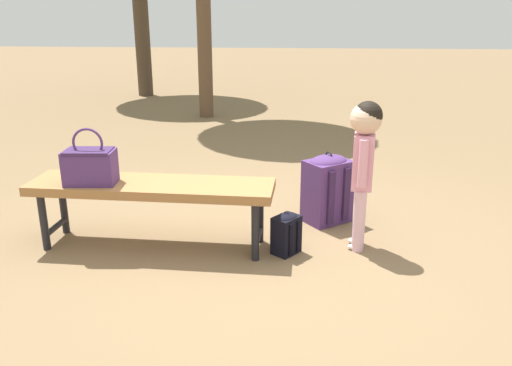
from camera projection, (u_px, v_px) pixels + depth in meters
ground_plane at (268, 263)px, 3.27m from camera, size 40.00×40.00×0.00m
park_bench at (152, 191)px, 3.39m from camera, size 1.61×0.45×0.45m
handbag at (90, 165)px, 3.31m from camera, size 0.33×0.21×0.37m
child_standing at (364, 152)px, 3.28m from camera, size 0.20×0.27×0.99m
backpack_large at (327, 187)px, 3.84m from camera, size 0.40×0.38×0.54m
backpack_small at (286, 232)px, 3.36m from camera, size 0.21×0.22×0.29m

